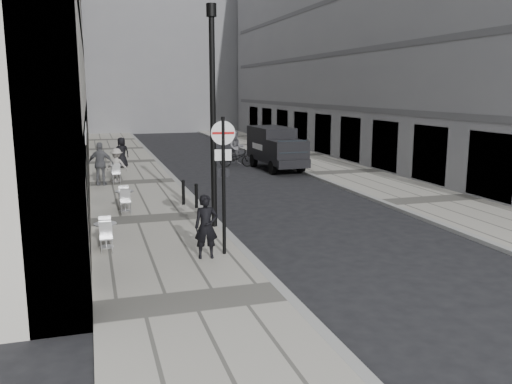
% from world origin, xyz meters
% --- Properties ---
extents(ground, '(120.00, 120.00, 0.00)m').
position_xyz_m(ground, '(0.00, 0.00, 0.00)').
color(ground, black).
rests_on(ground, ground).
extents(sidewalk, '(4.00, 60.00, 0.12)m').
position_xyz_m(sidewalk, '(-2.00, 18.00, 0.06)').
color(sidewalk, '#9D998E').
rests_on(sidewalk, ground).
extents(far_sidewalk, '(4.00, 60.00, 0.12)m').
position_xyz_m(far_sidewalk, '(9.00, 18.00, 0.06)').
color(far_sidewalk, '#9D998E').
rests_on(far_sidewalk, ground).
extents(building_left, '(4.00, 45.00, 18.00)m').
position_xyz_m(building_left, '(-6.00, 24.50, 9.00)').
color(building_left, beige).
rests_on(building_left, ground).
extents(building_right, '(6.00, 45.00, 20.00)m').
position_xyz_m(building_right, '(14.00, 24.50, 10.00)').
color(building_right, slate).
rests_on(building_right, ground).
extents(building_far, '(24.00, 16.00, 22.00)m').
position_xyz_m(building_far, '(1.50, 56.00, 11.00)').
color(building_far, slate).
rests_on(building_far, ground).
extents(walking_man, '(0.65, 0.47, 1.67)m').
position_xyz_m(walking_man, '(-1.13, 5.47, 0.95)').
color(walking_man, black).
rests_on(walking_man, sidewalk).
extents(sign_post, '(0.62, 0.13, 3.63)m').
position_xyz_m(sign_post, '(-0.60, 5.69, 2.45)').
color(sign_post, black).
rests_on(sign_post, sidewalk).
extents(lamppost, '(0.31, 0.31, 6.83)m').
position_xyz_m(lamppost, '(-0.20, 8.66, 3.92)').
color(lamppost, black).
rests_on(lamppost, sidewalk).
extents(bollard_near, '(0.12, 0.12, 0.89)m').
position_xyz_m(bollard_near, '(-0.60, 12.21, 0.57)').
color(bollard_near, black).
rests_on(bollard_near, sidewalk).
extents(bollard_far, '(0.11, 0.11, 0.86)m').
position_xyz_m(bollard_far, '(-0.24, 11.48, 0.55)').
color(bollard_far, black).
rests_on(bollard_far, sidewalk).
extents(panel_van, '(2.01, 5.03, 2.34)m').
position_xyz_m(panel_van, '(5.99, 20.65, 1.32)').
color(panel_van, black).
rests_on(panel_van, ground).
extents(cyclist, '(1.98, 0.84, 2.08)m').
position_xyz_m(cyclist, '(4.16, 22.24, 0.81)').
color(cyclist, black).
rests_on(cyclist, ground).
extents(pedestrian_a, '(1.24, 0.77, 1.97)m').
position_xyz_m(pedestrian_a, '(-3.48, 17.47, 1.10)').
color(pedestrian_a, '#5B5B60').
rests_on(pedestrian_a, sidewalk).
extents(pedestrian_b, '(1.17, 0.92, 1.60)m').
position_xyz_m(pedestrian_b, '(-2.73, 18.19, 0.92)').
color(pedestrian_b, '#A29B96').
rests_on(pedestrian_b, sidewalk).
extents(pedestrian_c, '(0.95, 0.75, 1.69)m').
position_xyz_m(pedestrian_c, '(-2.23, 23.02, 0.97)').
color(pedestrian_c, black).
rests_on(pedestrian_c, sidewalk).
extents(cafe_table_near, '(0.62, 1.41, 0.80)m').
position_xyz_m(cafe_table_near, '(-3.60, 7.23, 0.53)').
color(cafe_table_near, silver).
rests_on(cafe_table_near, sidewalk).
extents(cafe_table_mid, '(0.67, 1.50, 0.86)m').
position_xyz_m(cafe_table_mid, '(-2.80, 11.78, 0.55)').
color(cafe_table_mid, '#A7A8A9').
rests_on(cafe_table_mid, sidewalk).
extents(cafe_table_far, '(0.72, 1.62, 0.93)m').
position_xyz_m(cafe_table_far, '(-2.80, 18.31, 0.59)').
color(cafe_table_far, '#B5B5B8').
rests_on(cafe_table_far, sidewalk).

